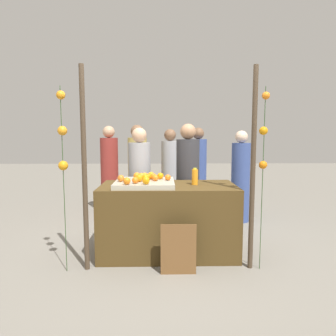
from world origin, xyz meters
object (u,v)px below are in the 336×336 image
stall_counter (168,219)px  orange_0 (168,177)px  orange_1 (141,176)px  vendor_left (140,186)px  juice_bottle (195,177)px  vendor_right (188,185)px  chalkboard_sign (178,250)px

stall_counter → orange_0: orange_0 is taller
orange_1 → vendor_left: vendor_left is taller
juice_bottle → vendor_right: (-0.04, 0.63, -0.21)m
stall_counter → vendor_left: size_ratio=1.05×
stall_counter → vendor_right: (0.30, 0.64, 0.34)m
juice_bottle → chalkboard_sign: bearing=-111.2°
vendor_left → juice_bottle: bearing=-41.7°
chalkboard_sign → vendor_left: 1.47m
juice_bottle → vendor_right: bearing=93.5°
orange_0 → orange_1: orange_1 is taller
orange_1 → chalkboard_sign: orange_1 is taller
stall_counter → chalkboard_sign: 0.64m
vendor_right → stall_counter: bearing=-115.4°
vendor_right → orange_1: bearing=-136.8°
orange_0 → vendor_left: (-0.41, 0.69, -0.23)m
orange_1 → juice_bottle: 0.68m
stall_counter → orange_1: bearing=174.8°
stall_counter → vendor_left: vendor_left is taller
stall_counter → orange_1: orange_1 is taller
orange_1 → chalkboard_sign: (0.44, -0.64, -0.72)m
orange_1 → vendor_right: vendor_right is taller
orange_0 → orange_1: bearing=173.5°
orange_0 → juice_bottle: (0.35, 0.02, 0.00)m
orange_1 → vendor_right: 0.91m
chalkboard_sign → stall_counter: bearing=99.3°
juice_bottle → vendor_right: 0.66m
stall_counter → orange_1: size_ratio=18.68×
vendor_left → orange_1: bearing=-83.8°
orange_1 → juice_bottle: size_ratio=0.43×
stall_counter → juice_bottle: juice_bottle is taller
chalkboard_sign → vendor_right: 1.36m
juice_bottle → orange_0: bearing=-176.9°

